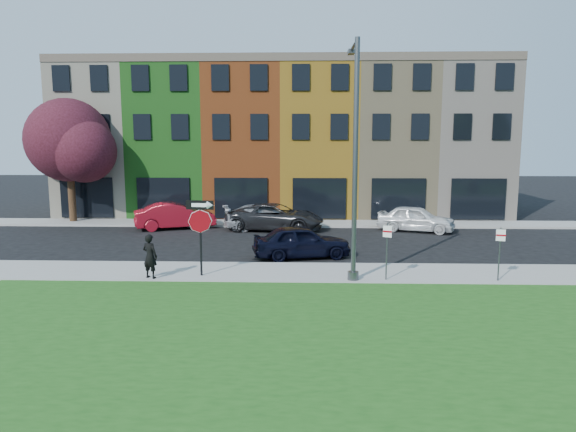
{
  "coord_description": "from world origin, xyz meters",
  "views": [
    {
      "loc": [
        -0.93,
        -16.34,
        5.15
      ],
      "look_at": [
        -1.6,
        4.0,
        2.15
      ],
      "focal_mm": 32.0,
      "sensor_mm": 36.0,
      "label": 1
    }
  ],
  "objects_px": {
    "street_lamp": "(355,161)",
    "man": "(150,256)",
    "sedan_near": "(302,242)",
    "stop_sign": "(200,222)"
  },
  "relations": [
    {
      "from": "man",
      "to": "sedan_near",
      "type": "height_order",
      "value": "man"
    },
    {
      "from": "stop_sign",
      "to": "sedan_near",
      "type": "bearing_deg",
      "value": 49.96
    },
    {
      "from": "man",
      "to": "sedan_near",
      "type": "distance_m",
      "value": 6.85
    },
    {
      "from": "stop_sign",
      "to": "street_lamp",
      "type": "relative_size",
      "value": 0.33
    },
    {
      "from": "man",
      "to": "sedan_near",
      "type": "bearing_deg",
      "value": -122.11
    },
    {
      "from": "street_lamp",
      "to": "stop_sign",
      "type": "bearing_deg",
      "value": 177.14
    },
    {
      "from": "man",
      "to": "street_lamp",
      "type": "xyz_separation_m",
      "value": [
        7.45,
        0.2,
        3.48
      ]
    },
    {
      "from": "stop_sign",
      "to": "man",
      "type": "height_order",
      "value": "stop_sign"
    },
    {
      "from": "man",
      "to": "street_lamp",
      "type": "distance_m",
      "value": 8.22
    },
    {
      "from": "street_lamp",
      "to": "man",
      "type": "bearing_deg",
      "value": -179.2
    }
  ]
}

